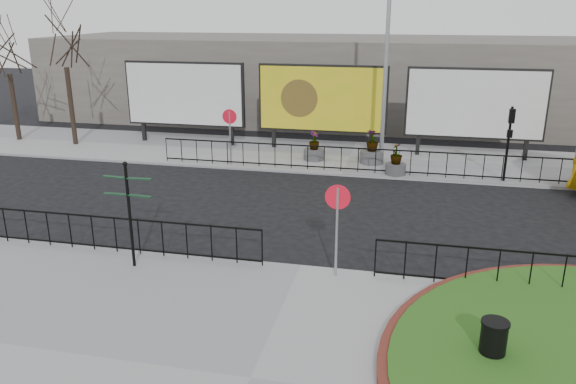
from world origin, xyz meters
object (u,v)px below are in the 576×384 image
(fingerpost_sign, at_px, (129,204))
(planter_b, at_px, (372,152))
(billboard_mid, at_px, (322,99))
(planter_a, at_px, (314,150))
(lamp_post, at_px, (387,56))
(planter_c, at_px, (396,163))
(litter_bin, at_px, (493,342))

(fingerpost_sign, distance_m, planter_b, 13.25)
(billboard_mid, bearing_deg, planter_a, -90.91)
(lamp_post, height_order, fingerpost_sign, lamp_post)
(planter_a, distance_m, planter_b, 2.62)
(billboard_mid, distance_m, planter_b, 3.80)
(fingerpost_sign, xyz_separation_m, planter_c, (6.60, 10.40, -1.27))
(litter_bin, bearing_deg, billboard_mid, 110.01)
(lamp_post, bearing_deg, planter_b, -180.00)
(planter_a, height_order, planter_c, planter_c)
(litter_bin, bearing_deg, planter_a, 112.59)
(fingerpost_sign, bearing_deg, lamp_post, 68.61)
(lamp_post, bearing_deg, planter_c, -66.59)
(lamp_post, relative_size, planter_c, 6.88)
(billboard_mid, bearing_deg, litter_bin, -69.99)
(fingerpost_sign, height_order, planter_b, fingerpost_sign)
(fingerpost_sign, bearing_deg, billboard_mid, 83.10)
(billboard_mid, xyz_separation_m, litter_bin, (6.00, -16.47, -2.02))
(fingerpost_sign, height_order, litter_bin, fingerpost_sign)
(billboard_mid, relative_size, fingerpost_sign, 2.12)
(planter_c, bearing_deg, billboard_mid, 136.01)
(planter_a, bearing_deg, planter_b, 0.00)
(litter_bin, relative_size, planter_c, 0.67)
(billboard_mid, bearing_deg, planter_b, -37.27)
(lamp_post, distance_m, fingerpost_sign, 13.69)
(lamp_post, height_order, planter_c, lamp_post)
(planter_a, height_order, planter_b, planter_b)
(billboard_mid, bearing_deg, planter_c, -43.99)
(litter_bin, distance_m, planter_a, 15.70)
(billboard_mid, distance_m, planter_c, 5.51)
(planter_c, bearing_deg, litter_bin, -79.89)
(billboard_mid, height_order, fingerpost_sign, billboard_mid)
(billboard_mid, relative_size, planter_b, 4.06)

